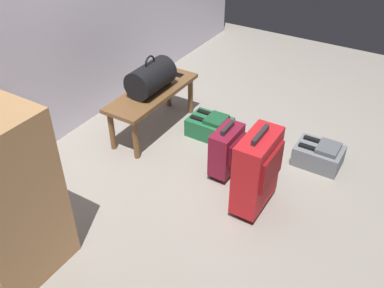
% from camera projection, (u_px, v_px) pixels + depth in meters
% --- Properties ---
extents(ground_plane, '(6.60, 6.60, 0.00)m').
position_uv_depth(ground_plane, '(219.00, 184.00, 3.37)').
color(ground_plane, gray).
extents(bench, '(1.00, 0.36, 0.41)m').
position_uv_depth(bench, '(153.00, 97.00, 3.81)').
color(bench, brown).
rests_on(bench, ground).
extents(duffel_bag_black, '(0.44, 0.26, 0.34)m').
position_uv_depth(duffel_bag_black, '(151.00, 78.00, 3.69)').
color(duffel_bag_black, black).
rests_on(duffel_bag_black, bench).
extents(cell_phone, '(0.07, 0.14, 0.01)m').
position_uv_depth(cell_phone, '(176.00, 74.00, 4.03)').
color(cell_phone, black).
rests_on(cell_phone, bench).
extents(suitcase_upright_red, '(0.42, 0.22, 0.66)m').
position_uv_depth(suitcase_upright_red, '(257.00, 170.00, 2.98)').
color(suitcase_upright_red, red).
rests_on(suitcase_upright_red, ground).
extents(suitcase_small_burgundy, '(0.32, 0.18, 0.46)m').
position_uv_depth(suitcase_small_burgundy, '(227.00, 150.00, 3.34)').
color(suitcase_small_burgundy, maroon).
rests_on(suitcase_small_burgundy, ground).
extents(backpack_grey, '(0.28, 0.38, 0.21)m').
position_uv_depth(backpack_grey, '(319.00, 155.00, 3.53)').
color(backpack_grey, slate).
rests_on(backpack_grey, ground).
extents(backpack_green, '(0.28, 0.38, 0.21)m').
position_uv_depth(backpack_green, '(210.00, 126.00, 3.88)').
color(backpack_green, '#1E6038').
rests_on(backpack_green, ground).
extents(side_cabinet, '(0.56, 0.44, 1.10)m').
position_uv_depth(side_cabinet, '(3.00, 201.00, 2.41)').
color(side_cabinet, '#A87A4C').
rests_on(side_cabinet, ground).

